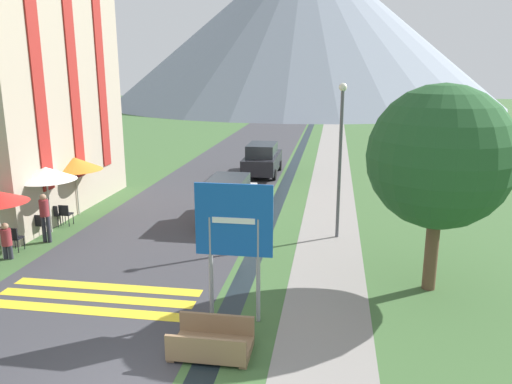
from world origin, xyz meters
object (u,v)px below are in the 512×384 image
at_px(footbridge, 211,343).
at_px(person_standing_terrace, 45,214).
at_px(cafe_umbrella_middle_white, 46,174).
at_px(cafe_chair_far_left, 55,214).
at_px(tree_by_path, 440,157).
at_px(cafe_chair_middle, 40,223).
at_px(person_seated_near, 6,239).
at_px(parked_car_far, 262,159).
at_px(road_sign, 234,232).
at_px(cafe_chair_near_right, 14,237).
at_px(hotel_building, 13,52).
at_px(cafe_umbrella_rear_orange, 75,164).
at_px(parked_car_near, 229,199).
at_px(cafe_chair_far_right, 65,213).
at_px(streetlamp, 340,149).

xyz_separation_m(footbridge, person_standing_terrace, (-7.42, 5.99, 0.79)).
distance_m(cafe_umbrella_middle_white, person_standing_terrace, 1.68).
bearing_deg(cafe_chair_far_left, person_standing_terrace, -87.19).
distance_m(cafe_chair_far_left, person_standing_terrace, 1.92).
relative_size(footbridge, tree_by_path, 0.30).
bearing_deg(cafe_chair_middle, person_seated_near, -77.85).
bearing_deg(footbridge, parked_car_far, 94.81).
relative_size(road_sign, cafe_chair_near_right, 4.01).
height_order(parked_car_far, cafe_chair_near_right, parked_car_far).
relative_size(footbridge, cafe_chair_middle, 2.00).
height_order(parked_car_far, person_seated_near, parked_car_far).
relative_size(hotel_building, cafe_umbrella_rear_orange, 5.08).
relative_size(cafe_chair_near_right, tree_by_path, 0.15).
bearing_deg(hotel_building, cafe_chair_near_right, -62.00).
height_order(cafe_umbrella_rear_orange, tree_by_path, tree_by_path).
xyz_separation_m(person_seated_near, tree_by_path, (12.97, -0.21, 3.03)).
bearing_deg(parked_car_near, person_standing_terrace, -149.29).
relative_size(road_sign, cafe_umbrella_rear_orange, 1.41).
relative_size(hotel_building, tree_by_path, 2.19).
bearing_deg(parked_car_far, cafe_umbrella_middle_white, -118.92).
bearing_deg(cafe_chair_far_left, tree_by_path, -34.21).
bearing_deg(cafe_chair_far_left, parked_car_near, -4.10).
xyz_separation_m(cafe_chair_far_right, tree_by_path, (12.94, -3.74, 3.19)).
bearing_deg(cafe_chair_far_right, footbridge, -71.42).
bearing_deg(cafe_umbrella_middle_white, person_seated_near, -87.55).
xyz_separation_m(parked_car_far, cafe_umbrella_middle_white, (-6.33, -11.46, 1.33)).
relative_size(hotel_building, streetlamp, 2.24).
xyz_separation_m(cafe_umbrella_rear_orange, person_seated_near, (0.25, -5.07, -1.49)).
xyz_separation_m(cafe_chair_near_right, person_seated_near, (0.19, -0.64, 0.16)).
xyz_separation_m(hotel_building, parked_car_far, (9.04, 8.60, -5.68)).
relative_size(cafe_chair_far_right, cafe_chair_far_left, 1.00).
bearing_deg(cafe_chair_far_left, footbridge, -62.61).
distance_m(hotel_building, footbridge, 15.84).
bearing_deg(cafe_chair_far_left, cafe_chair_middle, -102.29).
height_order(parked_car_near, cafe_umbrella_rear_orange, cafe_umbrella_rear_orange).
bearing_deg(streetlamp, road_sign, -110.51).
distance_m(hotel_building, cafe_umbrella_rear_orange, 5.15).
height_order(cafe_chair_far_right, streetlamp, streetlamp).
relative_size(parked_car_near, cafe_umbrella_rear_orange, 1.66).
relative_size(road_sign, person_standing_terrace, 1.95).
distance_m(road_sign, cafe_chair_far_left, 10.50).
bearing_deg(streetlamp, cafe_umbrella_rear_orange, 173.34).
relative_size(cafe_chair_near_right, streetlamp, 0.16).
height_order(cafe_chair_far_right, cafe_chair_far_left, same).
bearing_deg(person_seated_near, footbridge, -29.08).
height_order(footbridge, person_standing_terrace, person_standing_terrace).
bearing_deg(cafe_umbrella_rear_orange, parked_car_near, 0.51).
bearing_deg(parked_car_near, cafe_chair_near_right, -144.79).
height_order(cafe_umbrella_middle_white, person_seated_near, cafe_umbrella_middle_white).
xyz_separation_m(parked_car_near, cafe_umbrella_middle_white, (-6.29, -2.40, 1.33)).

